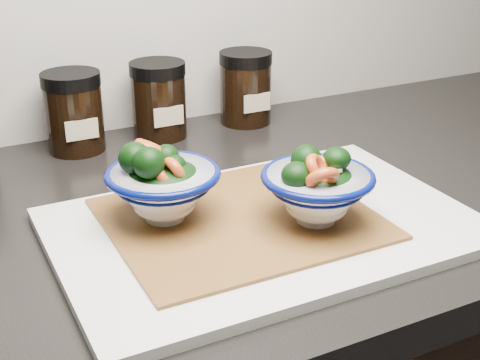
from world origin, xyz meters
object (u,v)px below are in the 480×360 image
spice_jar_d (74,112)px  spice_jar_f (246,88)px  bowl_left (162,185)px  bowl_right (317,188)px  spice_jar_e (159,100)px  cutting_board (264,227)px

spice_jar_d → spice_jar_f: size_ratio=1.00×
bowl_left → bowl_right: 0.16m
bowl_right → spice_jar_e: 0.37m
bowl_right → spice_jar_f: spice_jar_f is taller
spice_jar_d → spice_jar_e: same height
cutting_board → bowl_left: bowl_left is taller
cutting_board → spice_jar_f: bearing=66.0°
cutting_board → bowl_right: bowl_right is taller
spice_jar_e → spice_jar_f: same height
bowl_left → spice_jar_d: size_ratio=1.10×
bowl_right → bowl_left: bearing=151.3°
cutting_board → bowl_left: bearing=151.9°
cutting_board → spice_jar_d: (-0.12, 0.34, 0.05)m
cutting_board → bowl_left: size_ratio=3.63×
spice_jar_e → spice_jar_f: bearing=0.0°
cutting_board → spice_jar_f: (0.15, 0.34, 0.05)m
spice_jar_d → spice_jar_e: bearing=0.0°
cutting_board → spice_jar_f: size_ratio=3.98×
bowl_left → spice_jar_e: (0.10, 0.28, 0.00)m
bowl_right → spice_jar_d: (-0.17, 0.36, 0.00)m
bowl_right → spice_jar_f: (0.10, 0.36, 0.00)m
bowl_left → spice_jar_e: 0.30m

